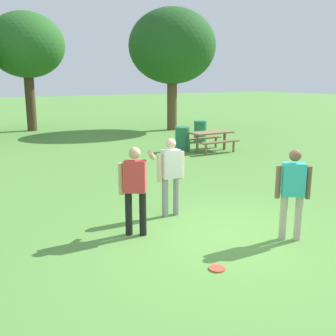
% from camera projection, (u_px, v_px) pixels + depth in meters
% --- Properties ---
extents(ground_plane, '(120.00, 120.00, 0.00)m').
position_uv_depth(ground_plane, '(225.00, 238.00, 7.16)').
color(ground_plane, '#568E3D').
extents(person_thrower, '(0.51, 0.40, 1.64)m').
position_uv_depth(person_thrower, '(293.00, 189.00, 6.89)').
color(person_thrower, '#B7AD93').
rests_on(person_thrower, ground).
extents(person_catcher, '(0.83, 0.52, 1.64)m').
position_uv_depth(person_catcher, '(135.00, 184.00, 7.11)').
color(person_catcher, black).
rests_on(person_catcher, ground).
extents(person_bystander, '(0.61, 0.26, 1.64)m').
position_uv_depth(person_bystander, '(171.00, 172.00, 8.14)').
color(person_bystander, gray).
rests_on(person_bystander, ground).
extents(frisbee, '(0.25, 0.25, 0.03)m').
position_uv_depth(frisbee, '(217.00, 268.00, 5.98)').
color(frisbee, '#E04733').
rests_on(frisbee, ground).
extents(picnic_table_near, '(1.75, 1.48, 0.77)m').
position_uv_depth(picnic_table_near, '(211.00, 137.00, 15.60)').
color(picnic_table_near, olive).
rests_on(picnic_table_near, ground).
extents(trash_can_beside_table, '(0.59, 0.59, 0.96)m').
position_uv_depth(trash_can_beside_table, '(200.00, 131.00, 17.89)').
color(trash_can_beside_table, '#237047').
rests_on(trash_can_beside_table, ground).
extents(trash_can_further_along, '(0.59, 0.59, 0.96)m').
position_uv_depth(trash_can_further_along, '(182.00, 139.00, 15.65)').
color(trash_can_further_along, '#237047').
rests_on(trash_can_further_along, ground).
extents(tree_slender_mid, '(4.01, 4.01, 6.25)m').
position_uv_depth(tree_slender_mid, '(26.00, 46.00, 20.90)').
color(tree_slender_mid, '#4C3823').
rests_on(tree_slender_mid, ground).
extents(tree_back_left, '(4.69, 4.69, 6.51)m').
position_uv_depth(tree_back_left, '(172.00, 47.00, 21.28)').
color(tree_back_left, brown).
rests_on(tree_back_left, ground).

